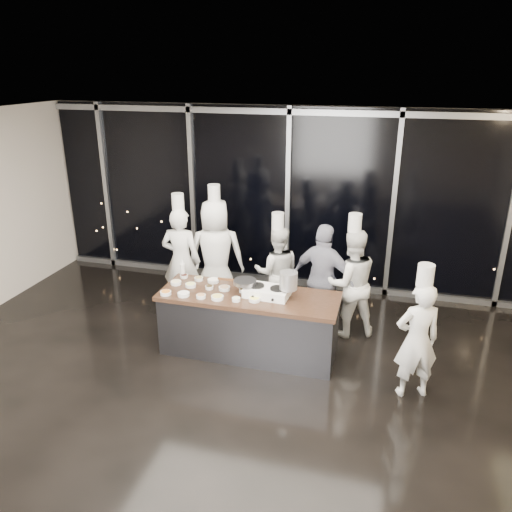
{
  "coord_description": "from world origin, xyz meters",
  "views": [
    {
      "loc": [
        1.72,
        -5.0,
        3.81
      ],
      "look_at": [
        0.02,
        1.2,
        1.35
      ],
      "focal_mm": 35.0,
      "sensor_mm": 36.0,
      "label": 1
    }
  ],
  "objects": [
    {
      "name": "squeeze_bottle",
      "position": [
        -1.11,
        1.24,
        1.03
      ],
      "size": [
        0.07,
        0.07,
        0.27
      ],
      "color": "silver",
      "rests_on": "demo_counter"
    },
    {
      "name": "chef_center",
      "position": [
        0.12,
        2.11,
        0.76
      ],
      "size": [
        0.84,
        0.72,
        1.73
      ],
      "rotation": [
        0.0,
        0.0,
        3.37
      ],
      "color": "silver",
      "rests_on": "ground"
    },
    {
      "name": "prep_bowls",
      "position": [
        -0.6,
        0.86,
        0.93
      ],
      "size": [
        1.38,
        0.73,
        0.05
      ],
      "color": "silver",
      "rests_on": "demo_counter"
    },
    {
      "name": "room_shell",
      "position": [
        0.18,
        0.0,
        2.25
      ],
      "size": [
        9.02,
        7.02,
        3.21
      ],
      "color": "beige",
      "rests_on": "ground"
    },
    {
      "name": "window_wall",
      "position": [
        0.0,
        3.43,
        1.6
      ],
      "size": [
        8.9,
        0.11,
        3.2
      ],
      "color": "black",
      "rests_on": "ground"
    },
    {
      "name": "demo_counter",
      "position": [
        0.0,
        0.9,
        0.45
      ],
      "size": [
        2.46,
        0.86,
        0.9
      ],
      "color": "#38373D",
      "rests_on": "ground"
    },
    {
      "name": "guest",
      "position": [
        0.9,
        1.77,
        0.85
      ],
      "size": [
        1.07,
        0.68,
        1.7
      ],
      "rotation": [
        0.0,
        0.0,
        2.86
      ],
      "color": "#121632",
      "rests_on": "ground"
    },
    {
      "name": "chef_left",
      "position": [
        -0.9,
        2.1,
        0.95
      ],
      "size": [
        1.05,
        0.84,
        2.1
      ],
      "rotation": [
        0.0,
        0.0,
        3.44
      ],
      "color": "silver",
      "rests_on": "ground"
    },
    {
      "name": "ground",
      "position": [
        0.0,
        0.0,
        0.0
      ],
      "size": [
        9.0,
        9.0,
        0.0
      ],
      "primitive_type": "plane",
      "color": "black",
      "rests_on": "ground"
    },
    {
      "name": "stove",
      "position": [
        0.25,
        0.92,
        0.96
      ],
      "size": [
        0.62,
        0.42,
        0.14
      ],
      "rotation": [
        0.0,
        0.0,
        -0.07
      ],
      "color": "white",
      "rests_on": "demo_counter"
    },
    {
      "name": "chef_far_left",
      "position": [
        -1.41,
        1.87,
        0.9
      ],
      "size": [
        0.65,
        0.44,
        1.98
      ],
      "rotation": [
        0.0,
        0.0,
        3.18
      ],
      "color": "silver",
      "rests_on": "ground"
    },
    {
      "name": "stock_pot",
      "position": [
        0.54,
        0.92,
        1.16
      ],
      "size": [
        0.25,
        0.25,
        0.24
      ],
      "primitive_type": "cylinder",
      "rotation": [
        0.0,
        0.0,
        -0.07
      ],
      "color": "#A6A6A8",
      "rests_on": "stove"
    },
    {
      "name": "chef_right",
      "position": [
        1.29,
        1.82,
        0.84
      ],
      "size": [
        0.99,
        0.89,
        1.88
      ],
      "rotation": [
        0.0,
        0.0,
        3.55
      ],
      "color": "silver",
      "rests_on": "ground"
    },
    {
      "name": "chef_side",
      "position": [
        2.2,
        0.5,
        0.77
      ],
      "size": [
        0.64,
        0.53,
        1.73
      ],
      "rotation": [
        0.0,
        0.0,
        3.51
      ],
      "color": "silver",
      "rests_on": "ground"
    },
    {
      "name": "frying_pan",
      "position": [
        -0.07,
        0.93,
        1.07
      ],
      "size": [
        0.56,
        0.34,
        0.05
      ],
      "rotation": [
        0.0,
        0.0,
        -0.07
      ],
      "color": "gray",
      "rests_on": "stove"
    }
  ]
}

